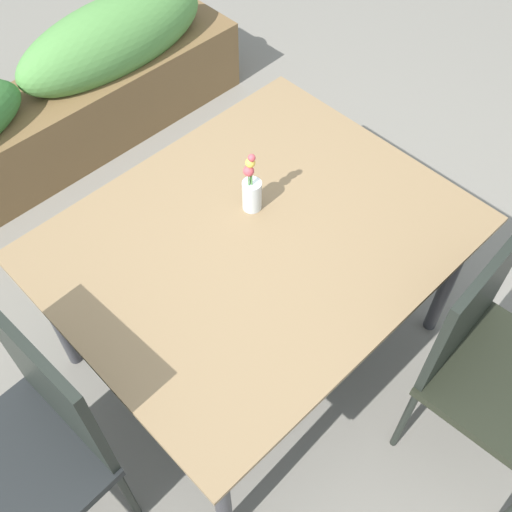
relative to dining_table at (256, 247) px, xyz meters
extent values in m
plane|color=gray|center=(0.03, 0.08, -0.69)|extent=(12.00, 12.00, 0.00)
cube|color=#8C704C|center=(0.00, 0.00, 0.05)|extent=(1.41, 1.14, 0.02)
cube|color=#333338|center=(0.00, 0.00, 0.03)|extent=(1.38, 1.12, 0.02)
cylinder|color=#333338|center=(-0.62, -0.49, -0.32)|extent=(0.06, 0.06, 0.73)
cylinder|color=#333338|center=(0.62, -0.49, -0.32)|extent=(0.06, 0.06, 0.73)
cylinder|color=#333338|center=(-0.62, 0.49, -0.32)|extent=(0.06, 0.06, 0.73)
cylinder|color=#333338|center=(0.62, 0.49, -0.32)|extent=(0.06, 0.06, 0.73)
cube|color=#212426|center=(-1.06, 0.00, -0.22)|extent=(0.52, 0.52, 0.04)
cube|color=black|center=(-0.83, 0.01, 0.06)|extent=(0.05, 0.47, 0.54)
cylinder|color=black|center=(-0.82, -0.22, -0.46)|extent=(0.03, 0.03, 0.46)
cylinder|color=black|center=(-0.85, 0.24, -0.46)|extent=(0.03, 0.03, 0.46)
cube|color=black|center=(0.30, -0.69, 0.06)|extent=(0.47, 0.06, 0.50)
cylinder|color=black|center=(0.53, -0.68, -0.45)|extent=(0.03, 0.03, 0.47)
cylinder|color=black|center=(0.07, -0.71, -0.45)|extent=(0.03, 0.03, 0.47)
cylinder|color=silver|center=(0.08, 0.11, 0.13)|extent=(0.07, 0.07, 0.12)
cylinder|color=#569347|center=(0.07, 0.11, 0.20)|extent=(0.01, 0.00, 0.11)
sphere|color=#DB4C56|center=(0.07, 0.11, 0.26)|extent=(0.04, 0.04, 0.04)
cylinder|color=#569347|center=(0.08, 0.11, 0.22)|extent=(0.01, 0.00, 0.14)
sphere|color=#EFCC4C|center=(0.08, 0.11, 0.29)|extent=(0.03, 0.03, 0.03)
cylinder|color=#569347|center=(0.08, 0.10, 0.23)|extent=(0.01, 0.00, 0.17)
sphere|color=#DB4C56|center=(0.08, 0.10, 0.31)|extent=(0.03, 0.03, 0.03)
cube|color=brown|center=(-0.06, 1.60, -0.48)|extent=(2.52, 0.43, 0.42)
ellipsoid|color=#569347|center=(0.51, 1.60, -0.15)|extent=(1.13, 0.39, 0.40)
camera|label=1|loc=(-0.94, -0.97, 1.73)|focal=43.14mm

